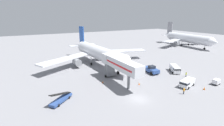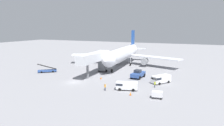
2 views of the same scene
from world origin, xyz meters
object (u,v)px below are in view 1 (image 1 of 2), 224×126
(pushback_tug, at_px, (151,69))
(service_van_outer_left, at_px, (187,83))
(airplane_at_gate, at_px, (98,53))
(ground_crew_worker_midground, at_px, (184,91))
(jet_bridge, at_px, (119,64))
(safety_cone_charlie, at_px, (204,88))
(ground_crew_worker_foreground, at_px, (186,74))
(airplane_background, at_px, (187,38))
(safety_cone_bravo, at_px, (139,84))
(belt_loader_truck, at_px, (61,99))
(safety_cone_alpha, at_px, (103,82))
(baggage_cart_mid_center, at_px, (216,82))
(service_van_mid_left, at_px, (175,69))

(pushback_tug, height_order, service_van_outer_left, pushback_tug)
(airplane_at_gate, relative_size, ground_crew_worker_midground, 26.20)
(jet_bridge, bearing_deg, safety_cone_charlie, -41.18)
(ground_crew_worker_foreground, xyz_separation_m, airplane_background, (45.97, 35.57, 3.93))
(airplane_at_gate, distance_m, safety_cone_charlie, 36.51)
(ground_crew_worker_foreground, bearing_deg, safety_cone_bravo, 172.19)
(airplane_at_gate, bearing_deg, pushback_tug, -56.48)
(belt_loader_truck, distance_m, safety_cone_alpha, 13.38)
(jet_bridge, xyz_separation_m, airplane_background, (66.28, 29.16, -0.56))
(ground_crew_worker_midground, distance_m, safety_cone_bravo, 11.26)
(belt_loader_truck, xyz_separation_m, service_van_outer_left, (30.98, -7.85, 0.36))
(pushback_tug, height_order, safety_cone_charlie, pushback_tug)
(safety_cone_alpha, xyz_separation_m, safety_cone_charlie, (20.80, -16.19, 0.08))
(airplane_at_gate, bearing_deg, ground_crew_worker_midground, -76.35)
(ground_crew_worker_foreground, relative_size, airplane_background, 0.04)
(ground_crew_worker_foreground, bearing_deg, service_van_outer_left, -140.77)
(airplane_at_gate, bearing_deg, baggage_cart_mid_center, -58.13)
(baggage_cart_mid_center, relative_size, airplane_background, 0.06)
(service_van_outer_left, xyz_separation_m, ground_crew_worker_midground, (-4.43, -2.54, -0.21))
(service_van_outer_left, bearing_deg, baggage_cart_mid_center, -20.35)
(safety_cone_bravo, xyz_separation_m, airplane_background, (62.20, 33.35, 4.44))
(service_van_outer_left, bearing_deg, airplane_background, 37.90)
(belt_loader_truck, bearing_deg, safety_cone_bravo, -2.36)
(ground_crew_worker_midground, relative_size, safety_cone_charlie, 2.23)
(belt_loader_truck, relative_size, ground_crew_worker_foreground, 3.51)
(service_van_mid_left, xyz_separation_m, baggage_cart_mid_center, (1.74, -12.46, -0.38))
(baggage_cart_mid_center, relative_size, ground_crew_worker_midground, 1.39)
(baggage_cart_mid_center, bearing_deg, ground_crew_worker_midground, 177.86)
(safety_cone_charlie, bearing_deg, jet_bridge, 138.82)
(baggage_cart_mid_center, xyz_separation_m, safety_cone_bravo, (-18.49, 10.01, -0.50))
(airplane_at_gate, distance_m, service_van_mid_left, 27.81)
(service_van_mid_left, height_order, airplane_background, airplane_background)
(pushback_tug, distance_m, service_van_outer_left, 12.79)
(belt_loader_truck, distance_m, ground_crew_worker_foreground, 36.96)
(safety_cone_bravo, relative_size, safety_cone_charlie, 0.91)
(belt_loader_truck, relative_size, airplane_background, 0.15)
(jet_bridge, distance_m, airplane_background, 72.41)
(baggage_cart_mid_center, bearing_deg, jet_bridge, 147.83)
(belt_loader_truck, bearing_deg, service_van_mid_left, 2.45)
(service_van_mid_left, bearing_deg, pushback_tug, 155.88)
(airplane_at_gate, xyz_separation_m, ground_crew_worker_midground, (7.85, -32.33, -3.74))
(safety_cone_alpha, height_order, safety_cone_charlie, safety_cone_charlie)
(ground_crew_worker_midground, xyz_separation_m, safety_cone_alpha, (-14.12, 15.30, -0.61))
(ground_crew_worker_midground, bearing_deg, pushback_tug, 77.33)
(safety_cone_alpha, xyz_separation_m, safety_cone_bravo, (8.16, -5.76, 0.05))
(baggage_cart_mid_center, relative_size, safety_cone_bravo, 3.43)
(safety_cone_alpha, distance_m, safety_cone_bravo, 9.99)
(airplane_background, bearing_deg, ground_crew_worker_foreground, -142.27)
(jet_bridge, distance_m, pushback_tug, 14.18)
(safety_cone_bravo, bearing_deg, safety_cone_charlie, -39.55)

